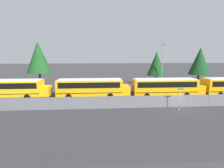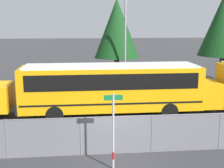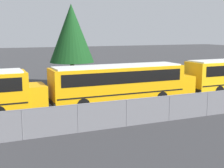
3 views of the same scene
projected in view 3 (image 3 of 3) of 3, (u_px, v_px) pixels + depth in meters
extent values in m
cylinder|color=slate|center=(22.00, 125.00, 16.33)|extent=(0.07, 0.07, 1.66)
cylinder|color=slate|center=(78.00, 119.00, 17.51)|extent=(0.07, 0.07, 1.66)
cylinder|color=slate|center=(127.00, 113.00, 18.70)|extent=(0.07, 0.07, 1.66)
cylinder|color=slate|center=(169.00, 108.00, 19.89)|extent=(0.07, 0.07, 1.66)
cylinder|color=slate|center=(207.00, 104.00, 21.08)|extent=(0.07, 0.07, 1.66)
cube|color=orange|center=(36.00, 95.00, 22.00)|extent=(1.27, 2.35, 1.50)
cube|color=orange|center=(118.00, 82.00, 24.36)|extent=(10.57, 2.56, 2.50)
cube|color=black|center=(118.00, 75.00, 24.27)|extent=(9.73, 2.60, 0.90)
cube|color=black|center=(118.00, 91.00, 24.47)|extent=(10.36, 2.59, 0.10)
cube|color=orange|center=(181.00, 84.00, 26.75)|extent=(1.27, 2.35, 1.50)
cube|color=black|center=(51.00, 102.00, 22.46)|extent=(0.12, 2.56, 0.24)
cube|color=silver|center=(118.00, 66.00, 24.14)|extent=(10.05, 2.30, 0.10)
cylinder|color=black|center=(147.00, 92.00, 26.90)|extent=(0.99, 0.28, 0.99)
cylinder|color=black|center=(162.00, 97.00, 24.80)|extent=(0.99, 0.28, 0.99)
cylinder|color=black|center=(74.00, 99.00, 24.33)|extent=(0.99, 0.28, 0.99)
cylinder|color=black|center=(83.00, 105.00, 22.24)|extent=(0.99, 0.28, 0.99)
cube|color=black|center=(191.00, 89.00, 27.60)|extent=(0.12, 2.56, 0.24)
cylinder|color=black|center=(201.00, 87.00, 29.48)|extent=(0.99, 0.28, 0.99)
cylinder|color=black|center=(219.00, 91.00, 27.38)|extent=(0.99, 0.28, 0.99)
cylinder|color=#51381E|center=(72.00, 74.00, 32.76)|extent=(0.44, 0.44, 2.52)
cone|color=#144219|center=(71.00, 33.00, 32.06)|extent=(4.59, 4.59, 5.97)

